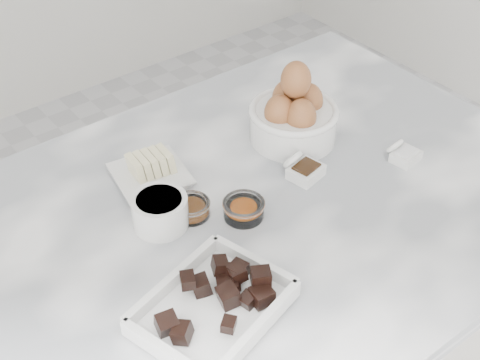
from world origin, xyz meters
The scene contains 9 objects.
marble_slab centered at (0.00, 0.00, 0.92)m, with size 1.20×0.80×0.04m, color white.
chocolate_dish centered at (-0.17, -0.16, 0.96)m, with size 0.26×0.22×0.06m.
butter_plate centered at (-0.08, 0.17, 0.96)m, with size 0.15×0.15×0.05m.
sugar_ramekin centered at (-0.13, 0.06, 0.97)m, with size 0.10×0.10×0.06m.
egg_bowl centered at (0.21, 0.11, 1.00)m, with size 0.18×0.18×0.17m.
honey_bowl centered at (-0.08, 0.05, 0.96)m, with size 0.07×0.07×0.03m.
zest_bowl centered at (-0.01, -0.01, 0.96)m, with size 0.07×0.07×0.03m.
vanilla_spoon centered at (0.15, 0.01, 0.96)m, with size 0.07×0.08×0.05m.
salt_spoon centered at (0.34, -0.07, 0.95)m, with size 0.06×0.07×0.04m.
Camera 1 is at (-0.53, -0.69, 1.72)m, focal length 50.00 mm.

